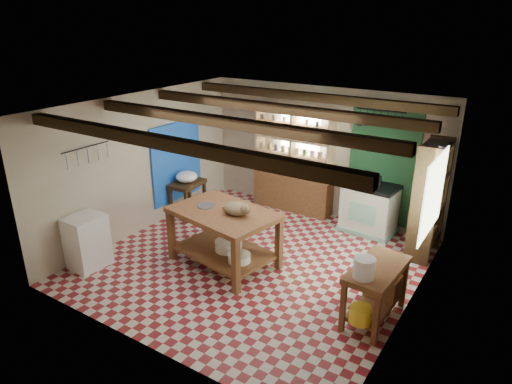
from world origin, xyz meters
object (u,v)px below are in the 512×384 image
Objects in this scene: cat at (236,209)px; prep_table at (188,198)px; white_cabinet at (87,242)px; stove at (369,208)px; right_counter at (375,293)px; work_table at (224,238)px.

prep_table is at bearing 150.11° from cat.
white_cabinet is 2.51m from cat.
stove is 1.09× the size of white_cabinet.
stove is at bearing 49.35° from white_cabinet.
work_table is at bearing -178.84° from right_counter.
stove is 5.05m from white_cabinet.
cat reaches higher than work_table.
prep_table is at bearing 91.16° from white_cabinet.
right_counter is (2.58, -0.10, -0.08)m from work_table.
work_table is 2.93m from stove.
work_table is at bearing 36.40° from white_cabinet.
stove is 1.32× the size of prep_table.
right_counter is at bearing 7.90° from work_table.
work_table is 3.88× the size of cat.
cat is at bearing -179.22° from right_counter.
cat reaches higher than white_cabinet.
stove is 2.76m from right_counter.
right_counter is at bearing -2.48° from cat.
stove is 0.87× the size of right_counter.
work_table is 0.63m from cat.
white_cabinet reaches higher than right_counter.
right_counter is 2.41m from cat.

